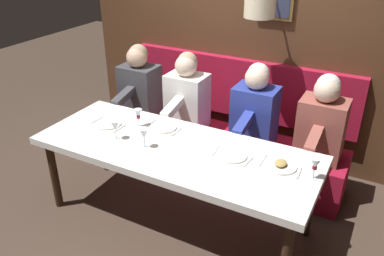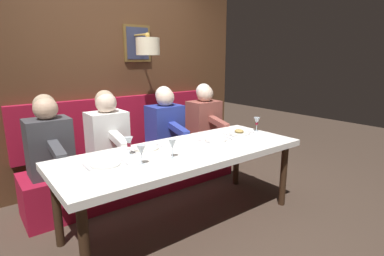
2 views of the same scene
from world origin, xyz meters
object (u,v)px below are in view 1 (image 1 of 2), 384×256
(diner_nearest, at_px, (322,121))
(diner_near, at_px, (255,107))
(diner_far, at_px, (139,84))
(wine_glass_1, at_px, (138,114))
(wine_glass_0, at_px, (115,126))
(wine_glass_2, at_px, (144,134))
(wine_glass_3, at_px, (315,165))
(diner_middle, at_px, (187,93))
(dining_table, at_px, (175,154))

(diner_nearest, height_order, diner_near, same)
(diner_nearest, relative_size, diner_far, 1.00)
(diner_far, relative_size, wine_glass_1, 4.82)
(wine_glass_0, height_order, wine_glass_2, same)
(diner_far, distance_m, wine_glass_2, 1.25)
(wine_glass_0, relative_size, wine_glass_3, 1.00)
(diner_nearest, relative_size, wine_glass_2, 4.82)
(wine_glass_1, bearing_deg, wine_glass_2, -138.18)
(diner_middle, xyz_separation_m, wine_glass_3, (-0.81, -1.47, 0.04))
(diner_nearest, height_order, diner_far, same)
(diner_middle, bearing_deg, dining_table, -156.92)
(dining_table, bearing_deg, wine_glass_3, -86.08)
(diner_middle, distance_m, wine_glass_0, 1.01)
(diner_middle, relative_size, wine_glass_0, 4.82)
(dining_table, relative_size, wine_glass_0, 14.18)
(diner_far, relative_size, wine_glass_0, 4.82)
(diner_near, height_order, diner_far, same)
(wine_glass_0, distance_m, wine_glass_1, 0.29)
(diner_near, distance_m, wine_glass_1, 1.09)
(diner_near, bearing_deg, diner_far, 90.00)
(diner_middle, distance_m, wine_glass_1, 0.72)
(diner_near, height_order, wine_glass_3, diner_near)
(diner_nearest, distance_m, wine_glass_1, 1.61)
(diner_near, xyz_separation_m, wine_glass_2, (-1.00, 0.57, 0.04))
(wine_glass_2, xyz_separation_m, wine_glass_3, (0.20, -1.30, -0.00))
(dining_table, height_order, diner_near, diner_near)
(diner_near, height_order, diner_middle, same)
(diner_near, relative_size, wine_glass_1, 4.82)
(diner_nearest, bearing_deg, wine_glass_2, 130.23)
(wine_glass_2, bearing_deg, diner_near, -29.51)
(diner_near, distance_m, diner_middle, 0.73)
(diner_near, distance_m, wine_glass_3, 1.09)
(wine_glass_2, distance_m, wine_glass_3, 1.32)
(diner_near, height_order, wine_glass_2, diner_near)
(dining_table, bearing_deg, diner_far, 47.48)
(diner_far, distance_m, wine_glass_3, 2.21)
(diner_near, relative_size, wine_glass_2, 4.82)
(diner_far, bearing_deg, diner_near, -90.00)
(wine_glass_3, bearing_deg, diner_far, 68.52)
(diner_far, height_order, wine_glass_1, diner_far)
(diner_nearest, bearing_deg, dining_table, 132.15)
(dining_table, height_order, diner_far, diner_far)
(diner_nearest, bearing_deg, diner_near, 90.00)
(wine_glass_0, distance_m, wine_glass_2, 0.29)
(wine_glass_0, bearing_deg, dining_table, -76.87)
(wine_glass_3, bearing_deg, wine_glass_1, 86.61)
(wine_glass_2, relative_size, wine_glass_3, 1.00)
(diner_nearest, xyz_separation_m, wine_glass_1, (-0.71, 1.44, 0.04))
(diner_far, distance_m, wine_glass_1, 0.87)
(diner_middle, distance_m, wine_glass_3, 1.67)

